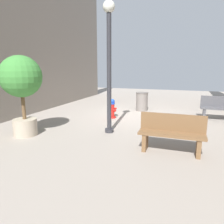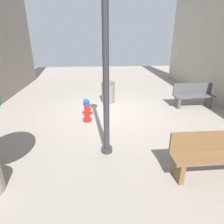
{
  "view_description": "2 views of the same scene",
  "coord_description": "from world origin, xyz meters",
  "px_view_note": "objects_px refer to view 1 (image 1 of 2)",
  "views": [
    {
      "loc": [
        -1.94,
        8.83,
        2.07
      ],
      "look_at": [
        0.47,
        2.01,
        0.53
      ],
      "focal_mm": 33.49,
      "sensor_mm": 36.0,
      "label": 1
    },
    {
      "loc": [
        0.54,
        6.7,
        2.71
      ],
      "look_at": [
        0.12,
        1.8,
        0.72
      ],
      "focal_mm": 30.12,
      "sensor_mm": 36.0,
      "label": 2
    }
  ],
  "objects_px": {
    "fire_hydrant": "(112,109)",
    "planter_tree": "(21,83)",
    "bench_near": "(222,108)",
    "trash_bin": "(142,101)",
    "bench_far": "(172,133)",
    "street_lamp": "(109,54)"
  },
  "relations": [
    {
      "from": "fire_hydrant",
      "to": "planter_tree",
      "type": "height_order",
      "value": "planter_tree"
    },
    {
      "from": "bench_near",
      "to": "trash_bin",
      "type": "xyz_separation_m",
      "value": [
        3.41,
        -0.85,
        -0.04
      ]
    },
    {
      "from": "planter_tree",
      "to": "fire_hydrant",
      "type": "bearing_deg",
      "value": -120.49
    },
    {
      "from": "fire_hydrant",
      "to": "trash_bin",
      "type": "xyz_separation_m",
      "value": [
        -0.84,
        -1.95,
        0.05
      ]
    },
    {
      "from": "fire_hydrant",
      "to": "bench_far",
      "type": "relative_size",
      "value": 0.51
    },
    {
      "from": "trash_bin",
      "to": "planter_tree",
      "type": "bearing_deg",
      "value": 62.19
    },
    {
      "from": "bench_near",
      "to": "trash_bin",
      "type": "height_order",
      "value": "bench_near"
    },
    {
      "from": "street_lamp",
      "to": "trash_bin",
      "type": "distance_m",
      "value": 4.36
    },
    {
      "from": "street_lamp",
      "to": "fire_hydrant",
      "type": "bearing_deg",
      "value": -73.62
    },
    {
      "from": "street_lamp",
      "to": "planter_tree",
      "type": "bearing_deg",
      "value": 26.22
    },
    {
      "from": "bench_near",
      "to": "planter_tree",
      "type": "height_order",
      "value": "planter_tree"
    },
    {
      "from": "fire_hydrant",
      "to": "planter_tree",
      "type": "relative_size",
      "value": 0.33
    },
    {
      "from": "planter_tree",
      "to": "street_lamp",
      "type": "xyz_separation_m",
      "value": [
        -2.36,
        -1.16,
        0.85
      ]
    },
    {
      "from": "fire_hydrant",
      "to": "trash_bin",
      "type": "distance_m",
      "value": 2.13
    },
    {
      "from": "bench_near",
      "to": "planter_tree",
      "type": "relative_size",
      "value": 0.67
    },
    {
      "from": "bench_near",
      "to": "trash_bin",
      "type": "distance_m",
      "value": 3.51
    },
    {
      "from": "bench_far",
      "to": "bench_near",
      "type": "bearing_deg",
      "value": -112.7
    },
    {
      "from": "bench_far",
      "to": "trash_bin",
      "type": "distance_m",
      "value": 5.16
    },
    {
      "from": "fire_hydrant",
      "to": "bench_near",
      "type": "relative_size",
      "value": 0.5
    },
    {
      "from": "trash_bin",
      "to": "bench_near",
      "type": "bearing_deg",
      "value": 165.93
    },
    {
      "from": "bench_near",
      "to": "planter_tree",
      "type": "bearing_deg",
      "value": 34.48
    },
    {
      "from": "planter_tree",
      "to": "bench_near",
      "type": "bearing_deg",
      "value": -145.52
    }
  ]
}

